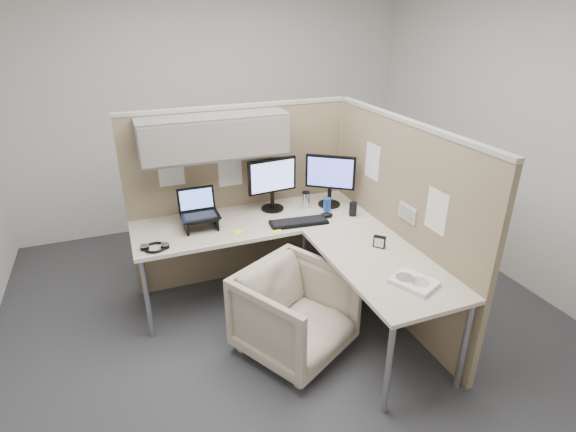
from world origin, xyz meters
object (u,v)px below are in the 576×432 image
object	(u,v)px
desk	(297,240)
office_chair	(295,309)
monitor_left	(272,180)
keyboard	(299,222)

from	to	relation	value
desk	office_chair	size ratio (longest dim) A/B	2.74
monitor_left	keyboard	world-z (taller)	monitor_left
office_chair	keyboard	world-z (taller)	keyboard
desk	keyboard	distance (m)	0.22
keyboard	office_chair	bearing A→B (deg)	-108.47
office_chair	monitor_left	distance (m)	1.18
monitor_left	keyboard	distance (m)	0.46
keyboard	monitor_left	bearing A→B (deg)	112.00
office_chair	keyboard	bearing A→B (deg)	36.57
desk	office_chair	world-z (taller)	same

